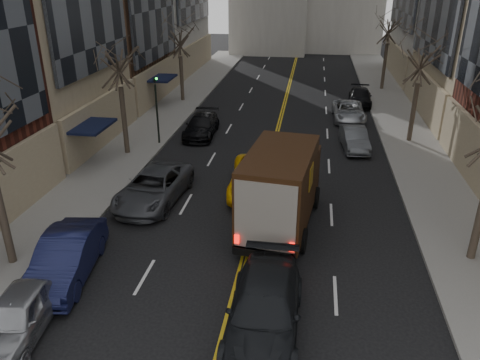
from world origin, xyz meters
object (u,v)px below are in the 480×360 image
at_px(observer_sedan, 265,310).
at_px(taxi, 256,178).
at_px(pedestrian, 305,192).
at_px(ups_truck, 281,188).

distance_m(observer_sedan, taxi, 10.15).
bearing_deg(observer_sedan, pedestrian, 83.16).
height_order(ups_truck, pedestrian, ups_truck).
distance_m(observer_sedan, pedestrian, 8.57).
bearing_deg(taxi, ups_truck, -69.07).
height_order(taxi, pedestrian, pedestrian).
relative_size(observer_sedan, pedestrian, 3.18).
bearing_deg(pedestrian, ups_truck, 141.29).
bearing_deg(pedestrian, observer_sedan, 163.87).
relative_size(ups_truck, observer_sedan, 1.27).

